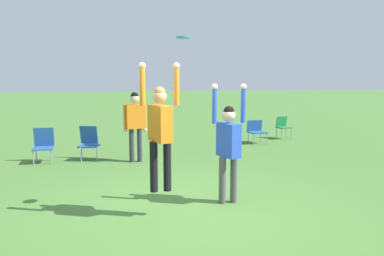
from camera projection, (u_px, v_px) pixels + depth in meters
ground_plane at (186, 210)px, 6.05m from camera, size 120.00×120.00×0.00m
person_jumping at (160, 125)px, 5.59m from camera, size 0.61×0.50×1.94m
person_defending at (229, 141)px, 6.29m from camera, size 0.61×0.49×2.03m
frisbee at (183, 37)px, 5.62m from camera, size 0.23×0.23×0.02m
camping_chair_0 at (256, 130)px, 12.40m from camera, size 0.57×0.60×0.75m
camping_chair_1 at (283, 125)px, 13.32m from camera, size 0.53×0.57×0.79m
camping_chair_2 at (89, 141)px, 9.85m from camera, size 0.60×0.65×0.88m
camping_chair_3 at (44, 143)px, 9.51m from camera, size 0.49×0.54×0.88m
person_spectator_near at (135, 120)px, 9.47m from camera, size 0.60×0.27×1.78m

